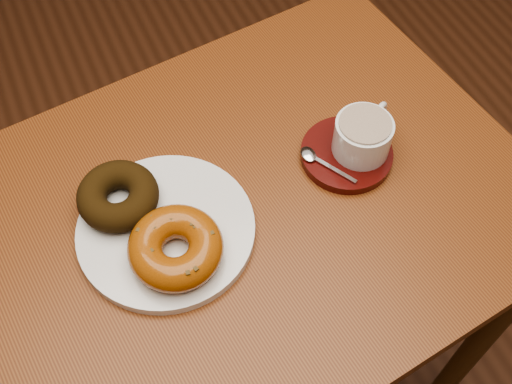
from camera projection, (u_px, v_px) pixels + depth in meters
name	position (u px, v px, depth m)	size (l,w,h in m)	color
ground	(259.00, 239.00, 1.80)	(6.00, 6.00, 0.00)	#4F2B19
cafe_table	(245.00, 246.00, 1.03)	(0.91, 0.73, 0.79)	brown
donut_plate	(166.00, 230.00, 0.89)	(0.25, 0.25, 0.02)	silver
donut_cinnamon	(118.00, 196.00, 0.89)	(0.11, 0.11, 0.04)	black
donut_caramel	(176.00, 248.00, 0.84)	(0.16, 0.16, 0.05)	#994D10
saucer	(346.00, 154.00, 0.97)	(0.14, 0.14, 0.01)	#3E0B08
coffee_cup	(363.00, 135.00, 0.94)	(0.11, 0.09, 0.06)	silver
teaspoon	(313.00, 157.00, 0.95)	(0.05, 0.09, 0.01)	silver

